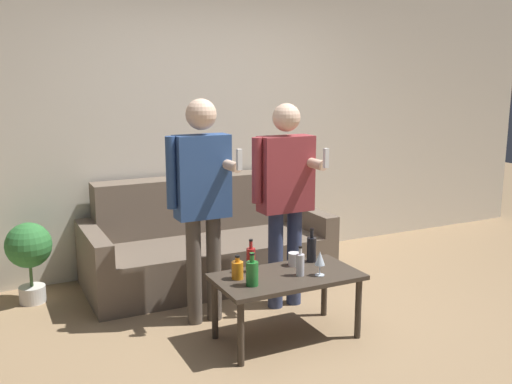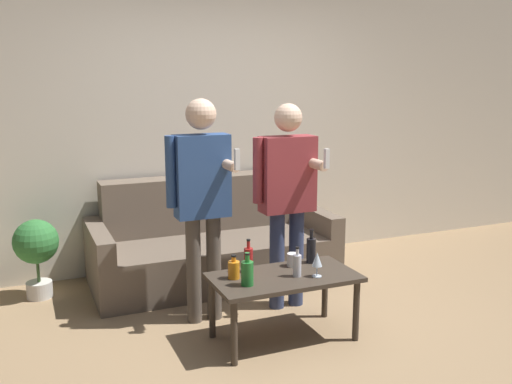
{
  "view_description": "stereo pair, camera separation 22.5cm",
  "coord_description": "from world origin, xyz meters",
  "px_view_note": "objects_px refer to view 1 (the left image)",
  "views": [
    {
      "loc": [
        -1.9,
        -3.01,
        1.76
      ],
      "look_at": [
        -0.15,
        0.57,
        0.95
      ],
      "focal_mm": 40.0,
      "sensor_mm": 36.0,
      "label": 1
    },
    {
      "loc": [
        -1.7,
        -3.1,
        1.76
      ],
      "look_at": [
        -0.15,
        0.57,
        0.95
      ],
      "focal_mm": 40.0,
      "sensor_mm": 36.0,
      "label": 2
    }
  ],
  "objects_px": {
    "couch": "(205,245)",
    "person_standing_right": "(285,190)",
    "coffee_table": "(287,282)",
    "person_standing_left": "(202,192)",
    "bottle_orange": "(252,273)"
  },
  "relations": [
    {
      "from": "couch",
      "to": "bottle_orange",
      "type": "distance_m",
      "value": 1.47
    },
    {
      "from": "bottle_orange",
      "to": "person_standing_right",
      "type": "relative_size",
      "value": 0.14
    },
    {
      "from": "coffee_table",
      "to": "person_standing_left",
      "type": "height_order",
      "value": "person_standing_left"
    },
    {
      "from": "couch",
      "to": "person_standing_left",
      "type": "relative_size",
      "value": 1.29
    },
    {
      "from": "coffee_table",
      "to": "couch",
      "type": "bearing_deg",
      "value": 92.76
    },
    {
      "from": "couch",
      "to": "coffee_table",
      "type": "height_order",
      "value": "couch"
    },
    {
      "from": "coffee_table",
      "to": "person_standing_left",
      "type": "relative_size",
      "value": 0.61
    },
    {
      "from": "couch",
      "to": "person_standing_right",
      "type": "distance_m",
      "value": 1.1
    },
    {
      "from": "person_standing_left",
      "to": "bottle_orange",
      "type": "bearing_deg",
      "value": -79.59
    },
    {
      "from": "bottle_orange",
      "to": "person_standing_left",
      "type": "relative_size",
      "value": 0.13
    },
    {
      "from": "couch",
      "to": "person_standing_left",
      "type": "bearing_deg",
      "value": -111.78
    },
    {
      "from": "person_standing_left",
      "to": "person_standing_right",
      "type": "relative_size",
      "value": 1.03
    },
    {
      "from": "coffee_table",
      "to": "person_standing_right",
      "type": "xyz_separation_m",
      "value": [
        0.26,
        0.51,
        0.52
      ]
    },
    {
      "from": "couch",
      "to": "coffee_table",
      "type": "distance_m",
      "value": 1.36
    },
    {
      "from": "bottle_orange",
      "to": "person_standing_right",
      "type": "bearing_deg",
      "value": 46.3
    }
  ]
}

